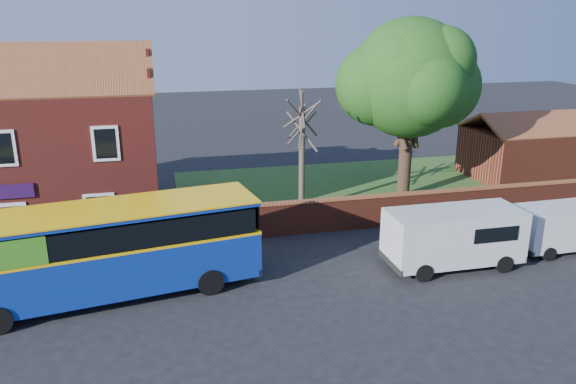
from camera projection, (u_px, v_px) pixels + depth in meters
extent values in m
plane|color=black|center=(199.00, 323.00, 18.48)|extent=(120.00, 120.00, 0.00)
cube|color=gray|center=(9.00, 270.00, 22.24)|extent=(18.00, 3.50, 0.12)
cube|color=#426B28|center=(400.00, 186.00, 33.42)|extent=(26.00, 12.00, 0.04)
cube|color=maroon|center=(26.00, 158.00, 26.62)|extent=(12.00, 8.00, 6.50)
cube|color=brown|center=(3.00, 70.00, 23.49)|extent=(12.30, 4.08, 2.16)
cube|color=brown|center=(22.00, 63.00, 27.20)|extent=(12.30, 4.08, 2.16)
cube|color=black|center=(1.00, 149.00, 22.47)|extent=(1.10, 0.06, 1.50)
cube|color=#4C0F19|center=(14.00, 230.00, 23.50)|extent=(0.95, 0.04, 2.10)
cube|color=silver|center=(14.00, 229.00, 23.51)|extent=(1.20, 0.06, 2.30)
cube|color=#290D3B|center=(8.00, 192.00, 22.99)|extent=(2.00, 0.06, 0.60)
cube|color=maroon|center=(451.00, 206.00, 27.63)|extent=(22.00, 0.30, 1.50)
cube|color=brown|center=(453.00, 190.00, 27.39)|extent=(22.00, 0.38, 0.10)
cube|color=maroon|center=(535.00, 153.00, 34.97)|extent=(8.00, 5.00, 3.00)
cube|color=brown|center=(553.00, 124.00, 33.20)|extent=(8.20, 2.56, 1.24)
cube|color=brown|center=(527.00, 117.00, 35.52)|extent=(8.20, 2.56, 1.24)
cube|color=#0E309C|center=(105.00, 265.00, 19.91)|extent=(11.18, 4.44, 1.73)
cube|color=yellow|center=(102.00, 242.00, 19.65)|extent=(11.20, 4.46, 0.10)
cube|color=black|center=(101.00, 228.00, 19.49)|extent=(10.75, 4.39, 0.87)
cube|color=#0E309C|center=(99.00, 212.00, 19.32)|extent=(11.18, 4.44, 0.14)
cube|color=yellow|center=(99.00, 210.00, 19.30)|extent=(11.23, 4.48, 0.06)
cylinder|color=black|center=(2.00, 286.00, 19.98)|extent=(1.01, 0.43, 0.98)
cylinder|color=black|center=(211.00, 282.00, 20.29)|extent=(1.01, 0.43, 0.98)
cylinder|color=black|center=(194.00, 255.00, 22.55)|extent=(1.01, 0.43, 0.98)
cube|color=silver|center=(454.00, 235.00, 22.34)|extent=(5.37, 2.15, 2.04)
cube|color=black|center=(508.00, 222.00, 22.78)|extent=(0.08, 1.83, 0.81)
cube|color=black|center=(509.00, 250.00, 23.20)|extent=(0.10, 2.15, 0.26)
cylinder|color=black|center=(424.00, 273.00, 21.31)|extent=(0.71, 0.22, 0.71)
cylinder|color=black|center=(401.00, 252.00, 23.19)|extent=(0.71, 0.22, 0.71)
cylinder|color=black|center=(504.00, 264.00, 22.07)|extent=(0.71, 0.22, 0.71)
cylinder|color=black|center=(476.00, 244.00, 23.96)|extent=(0.71, 0.22, 0.71)
cube|color=silver|center=(567.00, 225.00, 24.03)|extent=(4.55, 1.89, 1.72)
cylinder|color=black|center=(549.00, 254.00, 23.16)|extent=(0.60, 0.23, 0.60)
cylinder|color=black|center=(523.00, 239.00, 24.71)|extent=(0.60, 0.23, 0.60)
cylinder|color=black|center=(405.00, 162.00, 30.84)|extent=(0.70, 0.70, 4.02)
sphere|color=#28631E|center=(410.00, 78.00, 29.47)|extent=(6.30, 6.30, 6.30)
sphere|color=#28631E|center=(438.00, 86.00, 30.36)|extent=(4.55, 4.55, 4.55)
sphere|color=#28631E|center=(377.00, 85.00, 29.69)|extent=(4.37, 4.37, 4.37)
cylinder|color=#4C4238|center=(302.00, 160.00, 28.45)|extent=(0.31, 0.31, 5.41)
cylinder|color=#4C4238|center=(302.00, 122.00, 27.87)|extent=(0.32, 2.64, 2.13)
cylinder|color=#4C4238|center=(302.00, 126.00, 27.93)|extent=(1.38, 1.95, 1.95)
cylinder|color=#4C4238|center=(302.00, 118.00, 27.81)|extent=(2.22, 1.02, 2.16)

